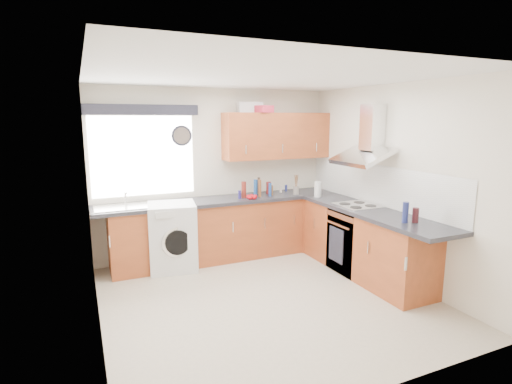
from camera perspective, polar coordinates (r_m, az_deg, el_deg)
name	(u,v)px	position (r m, az deg, el deg)	size (l,w,h in m)	color
ground_plane	(266,298)	(4.81, 1.46, -14.95)	(3.60, 3.60, 0.00)	beige
ceiling	(267,76)	(4.37, 1.62, 16.18)	(3.60, 3.60, 0.02)	white
wall_back	(215,173)	(6.08, -5.82, 2.71)	(3.60, 0.02, 2.50)	silver
wall_front	(377,236)	(2.95, 16.90, -6.06)	(3.60, 0.02, 2.50)	silver
wall_left	(92,208)	(4.00, -22.41, -2.09)	(0.02, 3.60, 2.50)	silver
wall_right	(392,183)	(5.44, 18.91, 1.28)	(0.02, 3.60, 2.50)	silver
window	(143,156)	(5.79, -15.79, 4.97)	(1.40, 0.02, 1.10)	silver
window_blind	(142,110)	(5.68, -15.97, 11.23)	(1.50, 0.18, 0.14)	black
splashback	(376,185)	(5.66, 16.74, 1.03)	(0.01, 3.00, 0.54)	white
base_cab_back	(216,231)	(5.94, -5.71, -5.55)	(3.00, 0.58, 0.86)	brown
base_cab_corner	(310,220)	(6.59, 7.66, -3.99)	(0.60, 0.60, 0.86)	brown
base_cab_right	(364,243)	(5.54, 15.13, -7.06)	(0.58, 2.10, 0.86)	brown
worktop_back	(222,200)	(5.86, -4.83, -1.19)	(3.60, 0.62, 0.05)	#232328
worktop_right	(372,212)	(5.31, 16.30, -2.81)	(0.62, 2.42, 0.05)	#232328
sink	(127,204)	(5.56, -17.89, -1.62)	(0.84, 0.46, 0.10)	silver
oven	(356,240)	(5.65, 14.09, -6.73)	(0.56, 0.58, 0.85)	black
hob_plate	(358,205)	(5.53, 14.31, -1.85)	(0.52, 0.52, 0.01)	silver
extractor_hood	(367,141)	(5.48, 15.55, 7.00)	(0.52, 0.78, 0.66)	silver
upper_cabinets	(277,136)	(6.23, 3.00, 8.02)	(1.70, 0.35, 0.70)	brown
washing_machine	(173,236)	(5.67, -11.83, -6.21)	(0.63, 0.61, 0.92)	silver
wall_clock	(182,136)	(5.87, -10.55, 7.91)	(0.29, 0.29, 0.04)	black
casserole	(249,107)	(6.13, -1.05, 11.98)	(0.37, 0.27, 0.15)	silver
storage_box	(264,109)	(6.01, 1.18, 11.77)	(0.23, 0.19, 0.10)	#C82940
utensil_pot	(296,190)	(6.18, 5.74, 0.23)	(0.09, 0.09, 0.12)	slate
kitchen_roll	(318,189)	(6.02, 8.82, 0.39)	(0.11, 0.11, 0.23)	silver
tomato_cluster	(252,197)	(5.80, -0.59, -0.70)	(0.14, 0.14, 0.06)	#B50913
jar_0	(244,190)	(5.87, -1.76, 0.31)	(0.07, 0.07, 0.24)	maroon
jar_1	(260,188)	(5.93, 0.55, 0.51)	(0.04, 0.04, 0.26)	brown
jar_2	(259,186)	(6.17, 0.40, 0.90)	(0.04, 0.04, 0.26)	#3B2A20
jar_3	(270,190)	(6.01, 2.02, 0.34)	(0.04, 0.04, 0.20)	navy
jar_4	(268,188)	(6.21, 1.79, 0.62)	(0.07, 0.07, 0.19)	maroon
jar_5	(286,188)	(6.45, 4.32, 0.57)	(0.04, 0.04, 0.10)	navy
jar_6	(240,195)	(5.83, -2.35, -0.37)	(0.04, 0.04, 0.12)	navy
jar_7	(271,190)	(6.09, 2.20, 0.25)	(0.05, 0.05, 0.15)	brown
jar_8	(281,189)	(6.32, 3.56, 0.41)	(0.04, 0.04, 0.11)	#BDADA1
jar_9	(256,188)	(6.00, -0.07, 0.59)	(0.06, 0.06, 0.25)	navy
bottle_0	(415,215)	(4.84, 21.83, -3.08)	(0.07, 0.07, 0.17)	#40171C
bottle_1	(405,212)	(4.78, 20.57, -2.75)	(0.07, 0.07, 0.24)	navy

